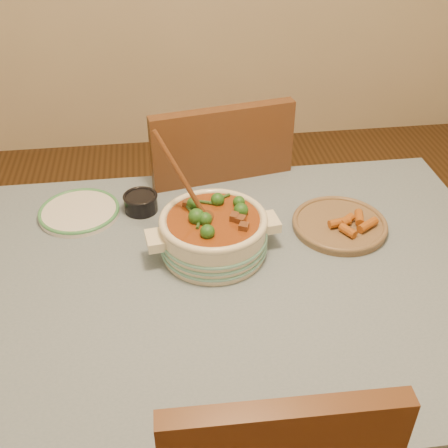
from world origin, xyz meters
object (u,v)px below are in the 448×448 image
Objects in this scene: dining_table at (202,304)px; chair_far at (213,205)px; condiment_bowl at (141,202)px; fried_plate at (340,223)px; stew_casserole at (213,231)px; white_plate at (79,212)px.

dining_table is 0.63m from chair_far.
dining_table is 12.87× the size of condiment_bowl.
fried_plate reaches higher than dining_table.
stew_casserole reaches higher than fried_plate.
fried_plate is at bearing -16.59° from condiment_bowl.
condiment_bowl is at bearing 130.01° from stew_casserole.
fried_plate is (0.42, 0.17, 0.11)m from dining_table.
chair_far is at bearing 31.76° from white_plate.
dining_table is 5.96× the size of white_plate.
stew_casserole is 1.13× the size of fried_plate.
white_plate reaches higher than dining_table.
chair_far is (0.06, 0.50, -0.26)m from stew_casserole.
white_plate is at bearing 167.33° from fried_plate.
condiment_bowl is 0.40× the size of fried_plate.
dining_table is 4.52× the size of stew_casserole.
white_plate is 0.85× the size of fried_plate.
dining_table is 0.39m from condiment_bowl.
condiment_bowl is (-0.15, 0.34, 0.12)m from dining_table.
white_plate is at bearing 21.51° from chair_far.
stew_casserole is 2.85× the size of condiment_bowl.
fried_plate is at bearing 21.75° from dining_table.
chair_far is (0.44, 0.27, -0.20)m from white_plate.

